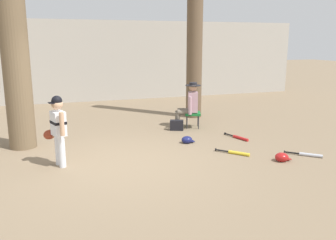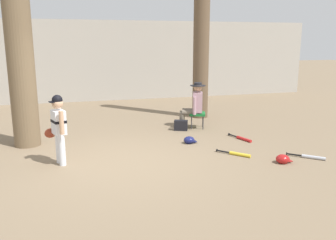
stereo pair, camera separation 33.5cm
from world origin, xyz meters
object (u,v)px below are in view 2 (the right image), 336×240
at_px(batting_helmet_red, 283,159).
at_px(bat_aluminum_silver, 310,157).
at_px(tree_behind_spectator, 201,38).
at_px(batting_helmet_navy, 189,140).
at_px(bat_yellow_trainer, 237,154).
at_px(bat_red_barrel, 242,138).
at_px(young_ballplayer, 58,125).
at_px(tree_near_player, 16,14).
at_px(folding_stool, 197,114).
at_px(handbag_beside_stool, 181,125).
at_px(seated_spectator, 194,104).

bearing_deg(batting_helmet_red, bat_aluminum_silver, 6.61).
bearing_deg(tree_behind_spectator, batting_helmet_navy, -115.61).
distance_m(tree_behind_spectator, bat_yellow_trainer, 4.39).
bearing_deg(bat_red_barrel, tree_behind_spectator, 90.65).
xyz_separation_m(young_ballplayer, bat_yellow_trainer, (3.40, -0.46, -0.71)).
bearing_deg(tree_near_player, bat_red_barrel, -10.94).
bearing_deg(folding_stool, tree_near_player, -173.60).
bearing_deg(young_ballplayer, batting_helmet_navy, 12.80).
bearing_deg(young_ballplayer, bat_red_barrel, 7.80).
distance_m(tree_near_player, young_ballplayer, 2.62).
relative_size(tree_behind_spectator, batting_helmet_red, 17.43).
bearing_deg(handbag_beside_stool, young_ballplayer, -148.46).
height_order(tree_near_player, bat_red_barrel, tree_near_player).
xyz_separation_m(bat_red_barrel, bat_yellow_trainer, (-0.64, -1.02, 0.00)).
bearing_deg(batting_helmet_red, bat_red_barrel, 89.42).
bearing_deg(batting_helmet_navy, tree_near_player, 166.36).
xyz_separation_m(tree_near_player, batting_helmet_red, (4.73, -2.57, -2.72)).
height_order(seated_spectator, batting_helmet_navy, seated_spectator).
bearing_deg(handbag_beside_stool, bat_yellow_trainer, -78.74).
xyz_separation_m(tree_behind_spectator, batting_helmet_red, (0.01, -4.33, -2.27)).
xyz_separation_m(bat_yellow_trainer, batting_helmet_navy, (-0.64, 1.09, 0.04)).
height_order(handbag_beside_stool, bat_aluminum_silver, handbag_beside_stool).
bearing_deg(handbag_beside_stool, batting_helmet_navy, -98.90).
bearing_deg(tree_near_player, batting_helmet_red, -28.56).
xyz_separation_m(handbag_beside_stool, bat_aluminum_silver, (1.74, -2.84, -0.10)).
relative_size(seated_spectator, bat_yellow_trainer, 2.03).
relative_size(tree_behind_spectator, bat_yellow_trainer, 9.12).
height_order(young_ballplayer, bat_aluminum_silver, young_ballplayer).
height_order(seated_spectator, bat_yellow_trainer, seated_spectator).
distance_m(folding_stool, batting_helmet_navy, 1.50).
bearing_deg(bat_aluminum_silver, handbag_beside_stool, 121.59).
xyz_separation_m(tree_behind_spectator, bat_red_barrel, (0.03, -2.67, -2.31)).
xyz_separation_m(folding_stool, bat_red_barrel, (0.60, -1.38, -0.33)).
bearing_deg(bat_red_barrel, seated_spectator, 115.96).
xyz_separation_m(folding_stool, seated_spectator, (-0.09, 0.03, 0.28)).
xyz_separation_m(young_ballplayer, folding_stool, (3.44, 1.94, -0.38)).
bearing_deg(seated_spectator, handbag_beside_stool, -158.32).
xyz_separation_m(seated_spectator, bat_aluminum_silver, (1.34, -3.00, -0.61)).
xyz_separation_m(folding_stool, bat_aluminum_silver, (1.25, -2.96, -0.33)).
bearing_deg(batting_helmet_navy, tree_behind_spectator, 64.39).
xyz_separation_m(young_ballplayer, bat_aluminum_silver, (4.70, -1.03, -0.71)).
bearing_deg(bat_red_barrel, folding_stool, 113.35).
xyz_separation_m(handbag_beside_stool, bat_yellow_trainer, (0.45, -2.27, -0.10)).
xyz_separation_m(bat_red_barrel, batting_helmet_red, (-0.02, -1.66, 0.04)).
bearing_deg(bat_red_barrel, handbag_beside_stool, 130.92).
bearing_deg(seated_spectator, batting_helmet_navy, -113.58).
distance_m(tree_near_player, batting_helmet_red, 6.03).
distance_m(handbag_beside_stool, bat_aluminum_silver, 3.33).
bearing_deg(young_ballplayer, batting_helmet_red, -15.33).
bearing_deg(tree_near_player, handbag_beside_stool, 5.31).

